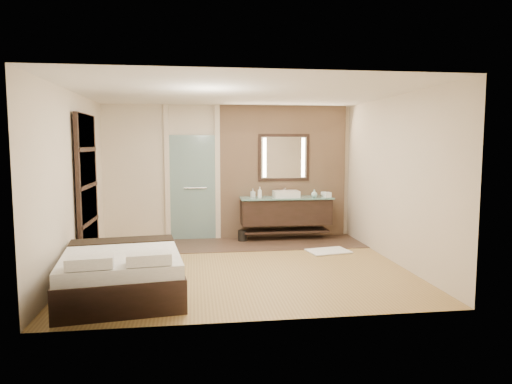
{
  "coord_description": "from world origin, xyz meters",
  "views": [
    {
      "loc": [
        -0.72,
        -7.0,
        1.92
      ],
      "look_at": [
        0.32,
        0.6,
        1.12
      ],
      "focal_mm": 32.0,
      "sensor_mm": 36.0,
      "label": 1
    }
  ],
  "objects": [
    {
      "name": "cup",
      "position": [
        1.9,
        2.0,
        0.91
      ],
      "size": [
        0.15,
        0.15,
        0.09
      ],
      "primitive_type": "imported",
      "rotation": [
        0.0,
        0.0,
        0.4
      ],
      "color": "white",
      "rests_on": "vanity"
    },
    {
      "name": "vanity",
      "position": [
        1.1,
        1.92,
        0.58
      ],
      "size": [
        1.85,
        0.55,
        0.88
      ],
      "color": "black",
      "rests_on": "stone_wall"
    },
    {
      "name": "waste_bin",
      "position": [
        0.21,
        1.85,
        0.11
      ],
      "size": [
        0.22,
        0.22,
        0.22
      ],
      "primitive_type": "cylinder",
      "rotation": [
        0.0,
        0.0,
        -0.25
      ],
      "color": "black",
      "rests_on": "floor"
    },
    {
      "name": "soap_bottle_b",
      "position": [
        0.44,
        2.01,
        0.95
      ],
      "size": [
        0.1,
        0.1,
        0.17
      ],
      "primitive_type": "imported",
      "rotation": [
        0.0,
        0.0,
        0.32
      ],
      "color": "#B2B2B2",
      "rests_on": "vanity"
    },
    {
      "name": "frosted_door",
      "position": [
        -0.75,
        2.2,
        1.14
      ],
      "size": [
        1.1,
        0.12,
        2.7
      ],
      "color": "#ACDAD7",
      "rests_on": "floor"
    },
    {
      "name": "bed",
      "position": [
        -1.65,
        -1.16,
        0.29
      ],
      "size": [
        1.67,
        1.98,
        0.7
      ],
      "rotation": [
        0.0,
        0.0,
        0.13
      ],
      "color": "black",
      "rests_on": "floor"
    },
    {
      "name": "stone_wall",
      "position": [
        1.1,
        2.21,
        1.35
      ],
      "size": [
        2.6,
        0.08,
        2.7
      ],
      "primitive_type": "cube",
      "color": "tan",
      "rests_on": "floor"
    },
    {
      "name": "bath_mat",
      "position": [
        1.64,
        0.75,
        0.02
      ],
      "size": [
        0.8,
        0.63,
        0.02
      ],
      "primitive_type": "cube",
      "rotation": [
        0.0,
        0.0,
        0.19
      ],
      "color": "white",
      "rests_on": "floor"
    },
    {
      "name": "tile_strip",
      "position": [
        0.6,
        1.6,
        0.01
      ],
      "size": [
        3.8,
        1.3,
        0.01
      ],
      "primitive_type": "cube",
      "color": "#3B2D20",
      "rests_on": "floor"
    },
    {
      "name": "soap_bottle_a",
      "position": [
        0.55,
        1.81,
        0.98
      ],
      "size": [
        0.11,
        0.11,
        0.22
      ],
      "primitive_type": "imported",
      "rotation": [
        0.0,
        0.0,
        0.34
      ],
      "color": "white",
      "rests_on": "vanity"
    },
    {
      "name": "mirror_unit",
      "position": [
        1.1,
        2.16,
        1.65
      ],
      "size": [
        1.06,
        0.04,
        0.96
      ],
      "color": "black",
      "rests_on": "stone_wall"
    },
    {
      "name": "shoji_partition",
      "position": [
        -2.43,
        0.6,
        1.21
      ],
      "size": [
        0.06,
        1.2,
        2.4
      ],
      "color": "black",
      "rests_on": "floor"
    },
    {
      "name": "tissue_box",
      "position": [
        1.92,
        1.78,
        0.92
      ],
      "size": [
        0.14,
        0.14,
        0.1
      ],
      "primitive_type": "cube",
      "rotation": [
        0.0,
        0.0,
        0.19
      ],
      "color": "white",
      "rests_on": "vanity"
    },
    {
      "name": "floor",
      "position": [
        0.0,
        0.0,
        0.0
      ],
      "size": [
        5.0,
        5.0,
        0.0
      ],
      "primitive_type": "plane",
      "color": "olive",
      "rests_on": "ground"
    },
    {
      "name": "soap_bottle_c",
      "position": [
        1.66,
        1.83,
        0.94
      ],
      "size": [
        0.13,
        0.13,
        0.15
      ],
      "primitive_type": "imported",
      "rotation": [
        0.0,
        0.0,
        0.05
      ],
      "color": "#A7D1CB",
      "rests_on": "vanity"
    }
  ]
}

